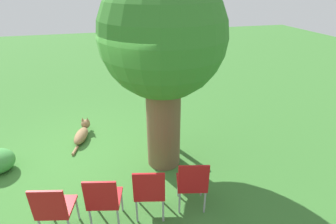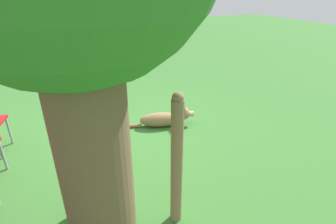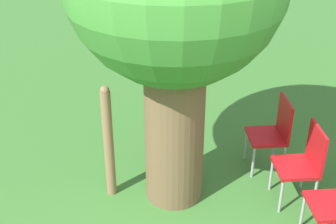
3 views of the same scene
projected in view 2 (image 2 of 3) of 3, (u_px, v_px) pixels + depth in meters
The scene contains 4 objects.
ground_plane at pixel (108, 148), 3.68m from camera, with size 30.00×30.00×0.00m, color #38702D.
dog at pixel (165, 118), 4.22m from camera, with size 1.11×0.43×0.37m.
fence_post at pixel (177, 162), 2.29m from camera, with size 0.11×0.11×1.33m.
low_shrub at pixel (100, 91), 5.11m from camera, with size 0.54×0.54×0.43m.
Camera 2 is at (0.41, 3.18, 2.05)m, focal length 28.00 mm.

